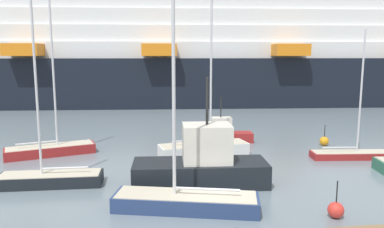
{
  "coord_description": "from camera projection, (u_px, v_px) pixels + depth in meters",
  "views": [
    {
      "loc": [
        -3.61,
        -18.59,
        7.8
      ],
      "look_at": [
        0.0,
        10.88,
        3.06
      ],
      "focal_mm": 35.59,
      "sensor_mm": 36.0,
      "label": 1
    }
  ],
  "objects": [
    {
      "name": "sailboat_0",
      "position": [
        50.0,
        177.0,
        22.64
      ],
      "size": [
        6.04,
        1.79,
        10.7
      ],
      "rotation": [
        0.0,
        0.0,
        3.13
      ],
      "color": "black",
      "rests_on": "ground_plane"
    },
    {
      "name": "sailboat_1",
      "position": [
        351.0,
        152.0,
        28.52
      ],
      "size": [
        5.97,
        1.92,
        9.54
      ],
      "rotation": [
        0.0,
        0.0,
        -0.09
      ],
      "color": "maroon",
      "rests_on": "ground_plane"
    },
    {
      "name": "channel_buoy_0",
      "position": [
        324.0,
        141.0,
        32.52
      ],
      "size": [
        0.77,
        0.77,
        1.78
      ],
      "color": "orange",
      "rests_on": "ground_plane"
    },
    {
      "name": "ground_plane",
      "position": [
        217.0,
        204.0,
        19.89
      ],
      "size": [
        600.0,
        600.0,
        0.0
      ],
      "primitive_type": "plane",
      "color": "slate"
    },
    {
      "name": "sailboat_2",
      "position": [
        204.0,
        147.0,
        29.5
      ],
      "size": [
        7.17,
        3.25,
        13.91
      ],
      "rotation": [
        0.0,
        0.0,
        0.19
      ],
      "color": "white",
      "rests_on": "ground_plane"
    },
    {
      "name": "channel_buoy_1",
      "position": [
        336.0,
        210.0,
        18.18
      ],
      "size": [
        0.78,
        0.78,
        1.85
      ],
      "color": "red",
      "rests_on": "ground_plane"
    },
    {
      "name": "fishing_boat_1",
      "position": [
        223.0,
        134.0,
        33.69
      ],
      "size": [
        5.18,
        1.68,
        4.02
      ],
      "rotation": [
        0.0,
        0.0,
        3.09
      ],
      "color": "maroon",
      "rests_on": "ground_plane"
    },
    {
      "name": "fishing_boat_2",
      "position": [
        202.0,
        164.0,
        22.7
      ],
      "size": [
        8.13,
        3.22,
        6.46
      ],
      "rotation": [
        0.0,
        0.0,
        -0.05
      ],
      "color": "black",
      "rests_on": "ground_plane"
    },
    {
      "name": "sailboat_4",
      "position": [
        51.0,
        148.0,
        29.43
      ],
      "size": [
        6.82,
        3.78,
        12.43
      ],
      "rotation": [
        0.0,
        0.0,
        0.32
      ],
      "color": "maroon",
      "rests_on": "ground_plane"
    },
    {
      "name": "cruise_ship",
      "position": [
        160.0,
        56.0,
        61.19
      ],
      "size": [
        130.36,
        27.05,
        22.91
      ],
      "rotation": [
        0.0,
        0.0,
        -0.07
      ],
      "color": "black",
      "rests_on": "ground_plane"
    },
    {
      "name": "sailboat_3",
      "position": [
        186.0,
        199.0,
        19.11
      ],
      "size": [
        7.54,
        3.59,
        11.23
      ],
      "rotation": [
        0.0,
        0.0,
        2.91
      ],
      "color": "navy",
      "rests_on": "ground_plane"
    }
  ]
}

